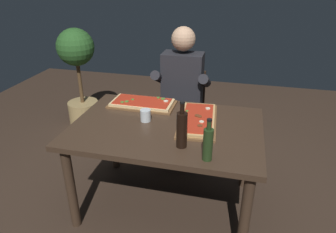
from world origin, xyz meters
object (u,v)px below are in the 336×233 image
seated_diner (181,90)px  dining_table (166,137)px  wine_bottle_dark (182,129)px  oil_bottle_amber (208,143)px  diner_chair (183,109)px  potted_plant_corner (78,70)px  pizza_rectangular_left (198,120)px  pizza_rectangular_front (142,103)px  tumbler_near_camera (146,116)px

seated_diner → dining_table: bearing=-87.2°
wine_bottle_dark → oil_bottle_amber: (0.18, -0.11, -0.02)m
diner_chair → potted_plant_corner: 1.40m
pizza_rectangular_left → potted_plant_corner: 1.93m
dining_table → wine_bottle_dark: size_ratio=4.38×
dining_table → pizza_rectangular_front: bearing=132.9°
dining_table → potted_plant_corner: (-1.38, 1.20, 0.05)m
pizza_rectangular_front → pizza_rectangular_left: bearing=-21.5°
wine_bottle_dark → tumbler_near_camera: size_ratio=3.51×
wine_bottle_dark → pizza_rectangular_front: bearing=128.5°
dining_table → tumbler_near_camera: bearing=167.8°
tumbler_near_camera → seated_diner: (0.14, 0.70, -0.04)m
pizza_rectangular_front → pizza_rectangular_left: (0.51, -0.20, 0.00)m
dining_table → potted_plant_corner: bearing=139.0°
tumbler_near_camera → seated_diner: bearing=78.9°
pizza_rectangular_front → seated_diner: 0.49m
dining_table → seated_diner: (-0.04, 0.74, 0.10)m
oil_bottle_amber → tumbler_near_camera: 0.67m
wine_bottle_dark → seated_diner: bearing=101.5°
tumbler_near_camera → potted_plant_corner: potted_plant_corner is taller
wine_bottle_dark → tumbler_near_camera: (-0.34, 0.30, -0.09)m
dining_table → pizza_rectangular_left: 0.27m
pizza_rectangular_front → wine_bottle_dark: wine_bottle_dark is taller
pizza_rectangular_left → diner_chair: diner_chair is taller
oil_bottle_amber → diner_chair: (-0.39, 1.23, -0.37)m
pizza_rectangular_left → oil_bottle_amber: (0.13, -0.49, 0.09)m
dining_table → tumbler_near_camera: size_ratio=15.38×
pizza_rectangular_front → potted_plant_corner: 1.41m
dining_table → wine_bottle_dark: wine_bottle_dark is taller
dining_table → seated_diner: 0.74m
seated_diner → potted_plant_corner: 1.42m
pizza_rectangular_left → tumbler_near_camera: 0.40m
pizza_rectangular_front → tumbler_near_camera: tumbler_near_camera is taller
pizza_rectangular_front → tumbler_near_camera: bearing=-67.1°
seated_diner → diner_chair: bearing=90.0°
wine_bottle_dark → seated_diner: (-0.20, 1.00, -0.13)m
dining_table → oil_bottle_amber: oil_bottle_amber is taller
wine_bottle_dark → potted_plant_corner: 2.13m
potted_plant_corner → seated_diner: bearing=-19.0°
tumbler_near_camera → pizza_rectangular_left: bearing=10.7°
oil_bottle_amber → seated_diner: 1.18m
pizza_rectangular_front → oil_bottle_amber: size_ratio=2.01×
pizza_rectangular_left → seated_diner: (-0.25, 0.62, -0.02)m
tumbler_near_camera → potted_plant_corner: size_ratio=0.08×
diner_chair → potted_plant_corner: (-1.34, 0.34, 0.21)m
oil_bottle_amber → tumbler_near_camera: oil_bottle_amber is taller
wine_bottle_dark → oil_bottle_amber: size_ratio=1.16×
dining_table → pizza_rectangular_left: (0.22, 0.11, 0.12)m
pizza_rectangular_left → oil_bottle_amber: size_ratio=2.22×
pizza_rectangular_left → seated_diner: 0.67m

